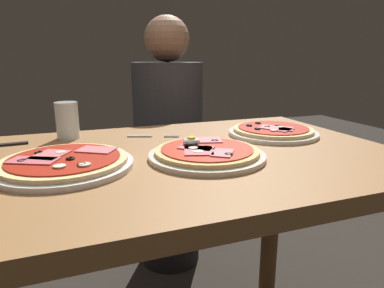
{
  "coord_description": "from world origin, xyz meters",
  "views": [
    {
      "loc": [
        -0.24,
        -0.79,
        1.0
      ],
      "look_at": [
        0.04,
        -0.03,
        0.8
      ],
      "focal_mm": 31.75,
      "sensor_mm": 36.0,
      "label": 1
    }
  ],
  "objects_px": {
    "water_glass_near": "(67,123)",
    "fork": "(149,136)",
    "pizza_across_left": "(273,131)",
    "pizza_foreground": "(206,153)",
    "pizza_across_right": "(65,163)",
    "diner_person": "(169,153)",
    "dining_table": "(174,202)"
  },
  "relations": [
    {
      "from": "pizza_across_left",
      "to": "diner_person",
      "type": "height_order",
      "value": "diner_person"
    },
    {
      "from": "dining_table",
      "to": "pizza_foreground",
      "type": "distance_m",
      "value": 0.17
    },
    {
      "from": "fork",
      "to": "pizza_across_left",
      "type": "bearing_deg",
      "value": -16.56
    },
    {
      "from": "pizza_foreground",
      "to": "fork",
      "type": "relative_size",
      "value": 1.86
    },
    {
      "from": "fork",
      "to": "pizza_across_right",
      "type": "bearing_deg",
      "value": -136.63
    },
    {
      "from": "dining_table",
      "to": "pizza_foreground",
      "type": "relative_size",
      "value": 4.11
    },
    {
      "from": "dining_table",
      "to": "diner_person",
      "type": "xyz_separation_m",
      "value": [
        0.2,
        0.7,
        -0.07
      ]
    },
    {
      "from": "dining_table",
      "to": "fork",
      "type": "distance_m",
      "value": 0.25
    },
    {
      "from": "fork",
      "to": "diner_person",
      "type": "distance_m",
      "value": 0.58
    },
    {
      "from": "fork",
      "to": "diner_person",
      "type": "bearing_deg",
      "value": 67.27
    },
    {
      "from": "water_glass_near",
      "to": "fork",
      "type": "distance_m",
      "value": 0.24
    },
    {
      "from": "dining_table",
      "to": "pizza_across_right",
      "type": "bearing_deg",
      "value": -174.43
    },
    {
      "from": "dining_table",
      "to": "fork",
      "type": "xyz_separation_m",
      "value": [
        -0.01,
        0.21,
        0.13
      ]
    },
    {
      "from": "pizza_foreground",
      "to": "water_glass_near",
      "type": "xyz_separation_m",
      "value": [
        -0.31,
        0.33,
        0.04
      ]
    },
    {
      "from": "pizza_across_right",
      "to": "fork",
      "type": "relative_size",
      "value": 1.96
    },
    {
      "from": "dining_table",
      "to": "pizza_foreground",
      "type": "bearing_deg",
      "value": -43.43
    },
    {
      "from": "water_glass_near",
      "to": "diner_person",
      "type": "height_order",
      "value": "diner_person"
    },
    {
      "from": "pizza_foreground",
      "to": "fork",
      "type": "xyz_separation_m",
      "value": [
        -0.08,
        0.27,
        -0.01
      ]
    },
    {
      "from": "pizza_across_left",
      "to": "fork",
      "type": "xyz_separation_m",
      "value": [
        -0.37,
        0.11,
        -0.01
      ]
    },
    {
      "from": "dining_table",
      "to": "water_glass_near",
      "type": "xyz_separation_m",
      "value": [
        -0.24,
        0.27,
        0.18
      ]
    },
    {
      "from": "water_glass_near",
      "to": "fork",
      "type": "height_order",
      "value": "water_glass_near"
    },
    {
      "from": "pizza_foreground",
      "to": "diner_person",
      "type": "relative_size",
      "value": 0.24
    },
    {
      "from": "water_glass_near",
      "to": "dining_table",
      "type": "bearing_deg",
      "value": -48.24
    },
    {
      "from": "fork",
      "to": "water_glass_near",
      "type": "bearing_deg",
      "value": 164.03
    },
    {
      "from": "pizza_across_right",
      "to": "fork",
      "type": "height_order",
      "value": "pizza_across_right"
    },
    {
      "from": "pizza_across_left",
      "to": "pizza_across_right",
      "type": "bearing_deg",
      "value": -168.89
    },
    {
      "from": "pizza_across_left",
      "to": "pizza_foreground",
      "type": "bearing_deg",
      "value": -151.63
    },
    {
      "from": "pizza_across_left",
      "to": "water_glass_near",
      "type": "distance_m",
      "value": 0.63
    },
    {
      "from": "dining_table",
      "to": "fork",
      "type": "relative_size",
      "value": 7.64
    },
    {
      "from": "pizza_across_right",
      "to": "pizza_across_left",
      "type": "bearing_deg",
      "value": 11.11
    },
    {
      "from": "pizza_foreground",
      "to": "pizza_across_right",
      "type": "distance_m",
      "value": 0.32
    },
    {
      "from": "water_glass_near",
      "to": "diner_person",
      "type": "distance_m",
      "value": 0.67
    }
  ]
}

